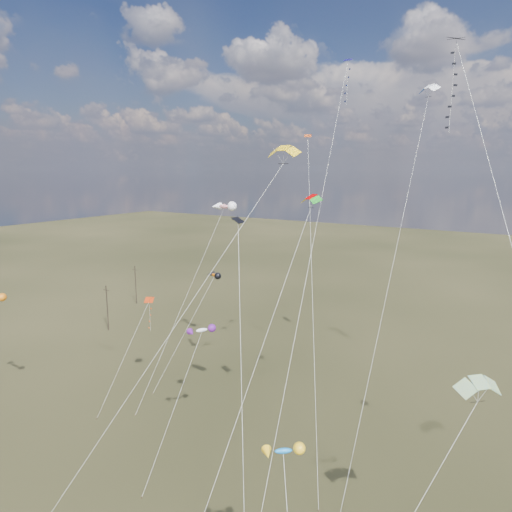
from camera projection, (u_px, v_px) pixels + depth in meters
The scene contains 15 objects.
utility_pole_near at pixel (107, 308), 78.67m from camera, with size 1.40×0.20×8.00m.
utility_pole_far at pixel (136, 284), 94.49m from camera, with size 1.40×0.20×8.00m.
diamond_black_high at pixel (461, 113), 30.66m from camera, with size 15.02×23.74×36.65m.
diamond_navy_tall at pixel (341, 113), 44.61m from camera, with size 5.39×27.44×38.63m.
diamond_black_mid at pixel (240, 318), 33.22m from camera, with size 10.26×14.11×23.81m.
diamond_red_low at pixel (148, 318), 54.86m from camera, with size 1.93×8.38×12.43m.
diamond_orange_center at pixel (311, 242), 45.25m from camera, with size 9.81×16.06×31.34m.
parafoil_yellow at pixel (282, 150), 35.44m from camera, with size 13.73×16.94×29.88m.
parafoil_blue_white at pixel (429, 89), 49.04m from camera, with size 2.69×24.33×37.01m.
parafoil_striped at pixel (479, 383), 26.78m from camera, with size 7.16×10.23×16.00m.
parafoil_tricolor at pixel (310, 199), 38.97m from camera, with size 2.38×19.09×25.84m.
novelty_orange_black at pixel (214, 275), 59.83m from camera, with size 4.68×9.86×14.46m.
novelty_white_purple at pixel (201, 331), 43.31m from camera, with size 1.84×9.54×12.97m.
novelty_redwhite_stripe at pixel (224, 207), 60.41m from camera, with size 4.09×17.30×23.45m.
novelty_blue_yellow at pixel (284, 453), 24.69m from camera, with size 5.66×6.80×13.00m.
Camera 1 is at (24.12, -20.16, 27.64)m, focal length 32.00 mm.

